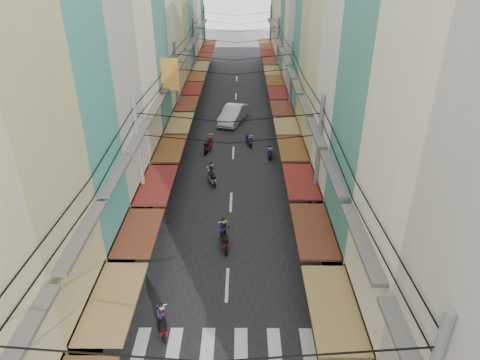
{
  "coord_description": "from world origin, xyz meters",
  "views": [
    {
      "loc": [
        0.72,
        -18.32,
        14.47
      ],
      "look_at": [
        0.6,
        5.05,
        2.18
      ],
      "focal_mm": 32.0,
      "sensor_mm": 36.0,
      "label": 1
    }
  ],
  "objects_px": {
    "bicycle": "(351,296)",
    "market_umbrella": "(393,321)",
    "traffic_sign": "(355,265)",
    "white_car": "(233,122)"
  },
  "relations": [
    {
      "from": "bicycle",
      "to": "traffic_sign",
      "type": "xyz_separation_m",
      "value": [
        -0.07,
        -0.0,
        1.91
      ]
    },
    {
      "from": "bicycle",
      "to": "market_umbrella",
      "type": "relative_size",
      "value": 0.64
    },
    {
      "from": "bicycle",
      "to": "market_umbrella",
      "type": "distance_m",
      "value": 4.44
    },
    {
      "from": "bicycle",
      "to": "market_umbrella",
      "type": "xyz_separation_m",
      "value": [
        0.42,
        -3.78,
        2.3
      ]
    },
    {
      "from": "white_car",
      "to": "market_umbrella",
      "type": "distance_m",
      "value": 28.7
    },
    {
      "from": "bicycle",
      "to": "traffic_sign",
      "type": "distance_m",
      "value": 1.91
    },
    {
      "from": "market_umbrella",
      "to": "traffic_sign",
      "type": "xyz_separation_m",
      "value": [
        -0.49,
        3.78,
        -0.39
      ]
    },
    {
      "from": "market_umbrella",
      "to": "traffic_sign",
      "type": "distance_m",
      "value": 3.83
    },
    {
      "from": "bicycle",
      "to": "white_car",
      "type": "bearing_deg",
      "value": 12.01
    },
    {
      "from": "market_umbrella",
      "to": "white_car",
      "type": "bearing_deg",
      "value": 103.31
    }
  ]
}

